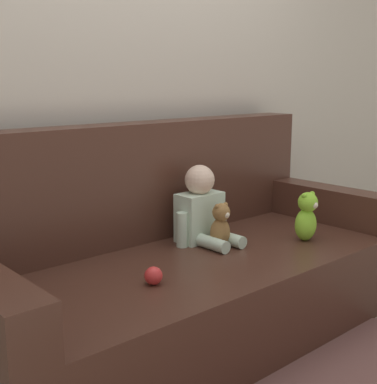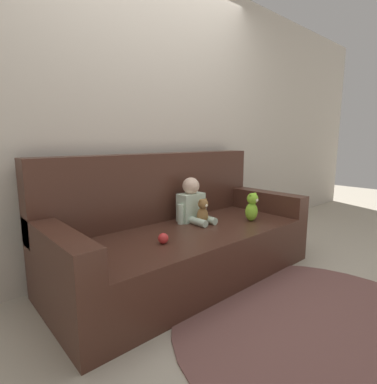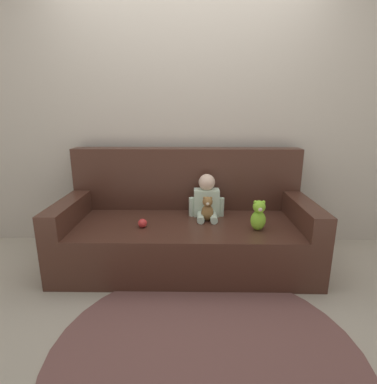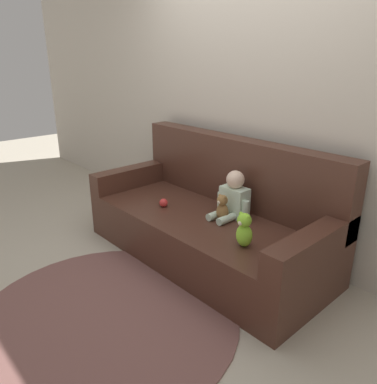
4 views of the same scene
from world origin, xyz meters
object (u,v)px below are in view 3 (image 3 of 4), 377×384
(teddy_bear_brown, at_px, (207,209))
(person_baby, at_px, (207,199))
(couch, at_px, (186,226))
(plush_toy_side, at_px, (258,216))
(toy_ball, at_px, (143,223))

(teddy_bear_brown, bearing_deg, person_baby, 91.08)
(couch, relative_size, person_baby, 5.61)
(teddy_bear_brown, relative_size, plush_toy_side, 0.88)
(person_baby, bearing_deg, plush_toy_side, -40.33)
(couch, xyz_separation_m, plush_toy_side, (0.58, -0.27, 0.20))
(person_baby, relative_size, toy_ball, 5.26)
(teddy_bear_brown, height_order, toy_ball, teddy_bear_brown)
(teddy_bear_brown, bearing_deg, toy_ball, -162.94)
(couch, xyz_separation_m, toy_ball, (-0.34, -0.23, 0.12))
(toy_ball, bearing_deg, couch, 34.01)
(teddy_bear_brown, bearing_deg, couch, 159.49)
(couch, bearing_deg, teddy_bear_brown, -20.51)
(person_baby, relative_size, plush_toy_side, 1.54)
(person_baby, height_order, teddy_bear_brown, person_baby)
(couch, distance_m, plush_toy_side, 0.67)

